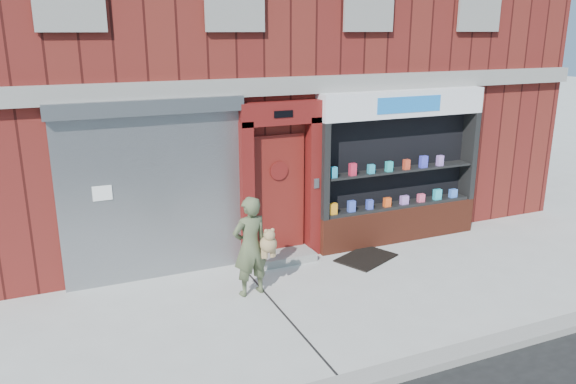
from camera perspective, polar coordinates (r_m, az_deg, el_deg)
ground at (r=9.34m, az=8.08°, el=-9.94°), size 80.00×80.00×0.00m
curb at (r=7.80m, az=16.62°, el=-15.64°), size 60.00×0.30×0.12m
building at (r=13.84m, az=-4.71°, el=15.75°), size 12.00×8.16×8.00m
shutter_bay at (r=9.45m, az=-13.63°, el=1.20°), size 3.10×0.30×3.04m
red_door_bay at (r=10.06m, az=-0.77°, el=1.02°), size 1.52×0.58×2.90m
pharmacy_bay at (r=11.21m, az=11.18°, el=1.84°), size 3.50×0.41×3.00m
woman at (r=8.86m, az=-3.73°, el=-5.50°), size 0.74×0.47×1.63m
doormat at (r=10.58m, az=7.94°, el=-6.64°), size 1.27×1.11×0.03m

